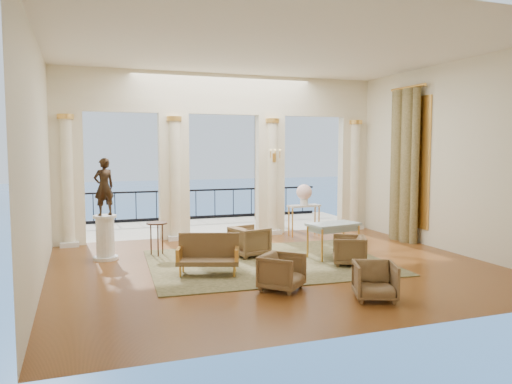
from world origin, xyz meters
name	(u,v)px	position (x,y,z in m)	size (l,w,h in m)	color
floor	(274,266)	(0.00, 0.00, 0.00)	(9.00, 9.00, 0.00)	#4E2B0F
room_walls	(297,126)	(0.00, -1.12, 2.88)	(9.00, 9.00, 9.00)	#EAE3C4
arcade	(224,144)	(0.00, 3.82, 2.58)	(9.00, 0.56, 4.50)	beige
terrace	(207,227)	(0.00, 5.80, -0.05)	(10.00, 3.60, 0.10)	#C1B5A0
balustrade	(196,207)	(0.00, 7.40, 0.41)	(9.00, 0.06, 1.03)	black
palm_tree	(257,100)	(2.00, 6.60, 4.09)	(2.00, 2.00, 4.50)	#4C3823
sea	(110,211)	(0.00, 60.00, -6.00)	(160.00, 160.00, 0.00)	#1F4A8C
curtain	(404,165)	(4.28, 1.50, 2.02)	(0.33, 1.40, 4.09)	brown
window_frame	(410,162)	(4.47, 1.50, 2.10)	(0.04, 1.60, 3.40)	#ECAF4D
wall_sconce	(274,157)	(1.40, 3.51, 2.23)	(0.30, 0.11, 0.33)	#ECAF4D
rug	(267,262)	(-0.04, 0.32, 0.01)	(5.00, 3.89, 0.02)	#36381C
armchair_a	(282,270)	(-0.52, -1.70, 0.35)	(0.68, 0.63, 0.70)	#45351A
armchair_b	(375,279)	(0.70, -2.73, 0.34)	(0.66, 0.62, 0.68)	#45351A
armchair_c	(349,249)	(1.53, -0.46, 0.34)	(0.67, 0.63, 0.69)	#45351A
armchair_d	(250,240)	(-0.19, 1.04, 0.38)	(0.74, 0.70, 0.76)	#45351A
settee	(208,254)	(-1.47, -0.22, 0.39)	(1.31, 0.88, 0.80)	#45351A
game_table	(333,227)	(1.55, 0.27, 0.71)	(1.25, 0.84, 0.79)	#A5C8D5
pedestal	(105,238)	(-3.31, 1.80, 0.48)	(0.54, 0.54, 1.00)	silver
statue	(104,187)	(-3.31, 1.80, 1.63)	(0.46, 0.30, 1.27)	black
console_table	(304,210)	(2.14, 3.09, 0.73)	(0.96, 0.47, 0.88)	silver
urn	(304,193)	(2.14, 3.09, 1.21)	(0.44, 0.44, 0.58)	silver
side_table	(157,227)	(-2.17, 1.80, 0.67)	(0.48, 0.48, 0.78)	black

